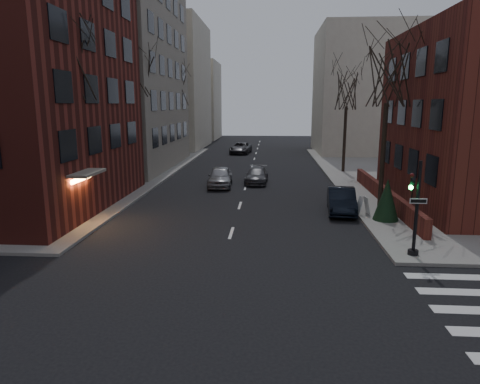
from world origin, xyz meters
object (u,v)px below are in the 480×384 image
tree_left_b (137,72)px  sandwich_board (363,205)px  streetlamp_near (132,134)px  car_lane_silver (220,177)px  tree_right_b (347,91)px  evergreen_shrub (387,199)px  car_lane_gray (257,175)px  tree_left_a (68,64)px  streetlamp_far (185,123)px  parked_sedan (341,200)px  tree_right_a (388,76)px  tree_left_c (176,89)px  car_lane_far (241,148)px  traffic_signal (415,214)px

tree_left_b → sandwich_board: tree_left_b is taller
streetlamp_near → sandwich_board: size_ratio=6.07×
car_lane_silver → tree_right_b: bearing=32.3°
car_lane_silver → sandwich_board: (9.32, -8.65, -0.11)m
tree_left_b → evergreen_shrub: tree_left_b is taller
tree_left_b → sandwich_board: 20.78m
streetlamp_near → car_lane_gray: size_ratio=1.44×
tree_left_a → car_lane_gray: bearing=51.5°
streetlamp_far → parked_sedan: (14.40, -25.32, -3.50)m
streetlamp_near → sandwich_board: 17.09m
tree_left_a → evergreen_shrub: size_ratio=4.47×
tree_left_a → tree_right_a: size_ratio=1.06×
tree_left_b → sandwich_board: (16.10, -10.24, -8.25)m
tree_left_c → car_lane_silver: 18.48m
parked_sedan → car_lane_far: size_ratio=0.86×
tree_right_b → car_lane_gray: (-8.00, -5.92, -6.95)m
tree_left_b → streetlamp_near: (0.60, -4.00, -4.68)m
traffic_signal → tree_left_c: bearing=118.4°
evergreen_shrub → car_lane_gray: bearing=123.1°
streetlamp_far → parked_sedan: bearing=-60.4°
evergreen_shrub → tree_left_b: bearing=146.3°
tree_left_a → parked_sedan: (15.00, 2.68, -7.74)m
tree_left_b → tree_right_b: 18.64m
car_lane_silver → sandwich_board: 12.72m
tree_left_b → car_lane_silver: 10.71m
parked_sedan → sandwich_board: size_ratio=4.31×
tree_left_c → parked_sedan: (15.00, -23.32, -7.29)m
sandwich_board → car_lane_far: bearing=97.1°
car_lane_far → evergreen_shrub: (10.31, -32.87, 0.57)m
car_lane_far → streetlamp_far: bearing=-132.9°
car_lane_silver → car_lane_far: car_lane_silver is taller
tree_left_a → tree_right_a: (17.60, 4.00, -0.44)m
traffic_signal → streetlamp_far: 36.81m
streetlamp_far → sandwich_board: size_ratio=6.07×
tree_left_b → streetlamp_near: bearing=-81.5°
parked_sedan → sandwich_board: bearing=-34.8°
streetlamp_far → car_lane_far: bearing=41.4°
tree_left_a → sandwich_board: size_ratio=9.92×
streetlamp_far → traffic_signal: bearing=-63.9°
traffic_signal → tree_right_b: bearing=87.9°
tree_right_b → parked_sedan: 16.98m
parked_sedan → tree_left_b: bearing=153.2°
sandwich_board → tree_right_b: bearing=75.4°
tree_right_a → sandwich_board: (-1.50, -2.24, -7.36)m
tree_left_b → car_lane_silver: bearing=-13.2°
car_lane_silver → tree_left_b: bearing=164.0°
tree_left_a → car_lane_silver: bearing=56.9°
tree_left_a → tree_left_c: size_ratio=1.06×
streetlamp_near → parked_sedan: bearing=-20.3°
streetlamp_near → car_lane_gray: bearing=24.4°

